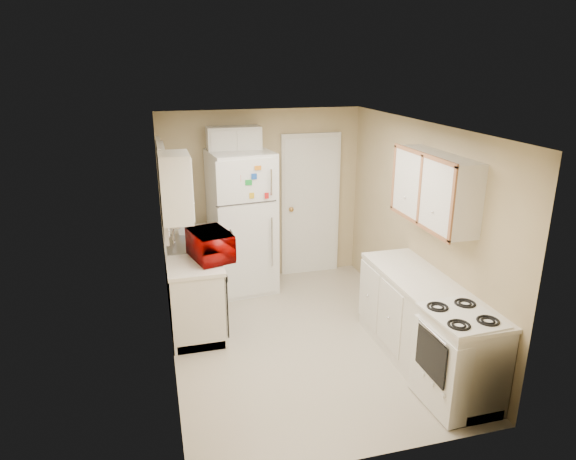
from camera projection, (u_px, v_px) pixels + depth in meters
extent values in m
plane|color=beige|center=(299.00, 339.00, 5.84)|extent=(3.80, 3.80, 0.00)
plane|color=white|center=(301.00, 126.00, 5.08)|extent=(3.80, 3.80, 0.00)
plane|color=tan|center=(166.00, 252.00, 5.12)|extent=(3.80, 3.80, 0.00)
plane|color=tan|center=(419.00, 229.00, 5.80)|extent=(3.80, 3.80, 0.00)
plane|color=tan|center=(262.00, 196.00, 7.20)|extent=(2.80, 2.80, 0.00)
plane|color=tan|center=(373.00, 325.00, 3.72)|extent=(2.80, 2.80, 0.00)
cube|color=silver|center=(193.00, 282.00, 6.25)|extent=(0.60, 1.80, 0.90)
cube|color=black|center=(223.00, 297.00, 5.76)|extent=(0.03, 0.58, 0.72)
cube|color=gray|center=(189.00, 246.00, 6.26)|extent=(0.54, 0.74, 0.16)
imported|color=#7E0200|center=(211.00, 246.00, 5.72)|extent=(0.64, 0.45, 0.38)
imported|color=silver|center=(183.00, 227.00, 6.51)|extent=(0.11, 0.11, 0.19)
cube|color=silver|center=(163.00, 188.00, 5.96)|extent=(0.10, 0.98, 1.08)
cube|color=silver|center=(175.00, 188.00, 5.17)|extent=(0.30, 0.45, 0.70)
cube|color=white|center=(242.00, 222.00, 6.87)|extent=(0.87, 0.85, 1.91)
cube|color=silver|center=(234.00, 142.00, 6.71)|extent=(0.70, 0.30, 0.40)
cube|color=white|center=(310.00, 206.00, 7.39)|extent=(0.86, 0.06, 2.08)
cube|color=silver|center=(425.00, 325.00, 5.24)|extent=(0.60, 2.00, 0.90)
cube|color=white|center=(456.00, 365.00, 4.64)|extent=(0.57, 0.69, 0.80)
cube|color=silver|center=(435.00, 189.00, 5.12)|extent=(0.30, 1.20, 0.70)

